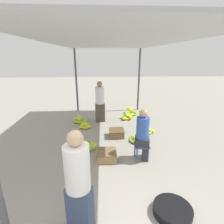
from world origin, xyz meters
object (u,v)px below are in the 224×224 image
(basin_black, at_px, (172,210))
(banana_pile_left_2, at_px, (80,120))
(banana_pile_left_0, at_px, (88,146))
(banana_pile_right_1, at_px, (127,116))
(crate_mid, at_px, (117,133))
(banana_pile_left_1, at_px, (85,126))
(banana_pile_right_0, at_px, (139,139))
(banana_pile_right_2, at_px, (146,131))
(banana_pile_right_3, at_px, (131,112))
(vendor_foreground, at_px, (78,183))
(vendor_seated, at_px, (143,134))
(stool, at_px, (142,147))
(crate_near, at_px, (107,155))
(shopper_walking_mid, at_px, (100,101))

(basin_black, distance_m, banana_pile_left_2, 4.70)
(banana_pile_left_0, xyz_separation_m, banana_pile_right_1, (1.41, 2.31, 0.01))
(basin_black, height_order, crate_mid, crate_mid)
(banana_pile_right_1, bearing_deg, banana_pile_left_1, -154.32)
(banana_pile_right_0, distance_m, banana_pile_right_1, 1.93)
(banana_pile_left_0, bearing_deg, banana_pile_right_2, 26.90)
(banana_pile_right_2, distance_m, banana_pile_right_3, 1.94)
(vendor_foreground, distance_m, vendor_seated, 2.22)
(vendor_foreground, xyz_separation_m, banana_pile_right_2, (1.79, 3.28, -0.75))
(stool, xyz_separation_m, crate_mid, (-0.51, 1.30, -0.21))
(banana_pile_left_0, height_order, banana_pile_right_2, banana_pile_left_0)
(vendor_seated, bearing_deg, basin_black, -84.73)
(vendor_foreground, xyz_separation_m, basin_black, (1.45, 0.18, -0.76))
(banana_pile_left_2, distance_m, crate_near, 2.80)
(vendor_foreground, bearing_deg, banana_pile_left_1, 94.34)
(vendor_foreground, height_order, banana_pile_right_0, vendor_foreground)
(banana_pile_left_1, relative_size, banana_pile_right_1, 0.99)
(banana_pile_right_1, bearing_deg, vendor_foreground, -106.02)
(stool, bearing_deg, shopper_walking_mid, 111.23)
(banana_pile_right_0, relative_size, crate_mid, 1.29)
(vendor_seated, xyz_separation_m, banana_pile_left_2, (-1.83, 2.65, -0.59))
(vendor_seated, distance_m, banana_pile_right_3, 3.48)
(vendor_foreground, height_order, stool, vendor_foreground)
(stool, xyz_separation_m, vendor_seated, (0.02, 0.00, 0.35))
(banana_pile_right_0, height_order, shopper_walking_mid, shopper_walking_mid)
(shopper_walking_mid, bearing_deg, banana_pile_left_1, -133.07)
(vendor_seated, bearing_deg, banana_pile_left_1, 127.55)
(banana_pile_right_1, bearing_deg, banana_pile_left_0, -121.41)
(banana_pile_right_1, relative_size, shopper_walking_mid, 0.33)
(shopper_walking_mid, bearing_deg, banana_pile_left_2, -179.78)
(basin_black, xyz_separation_m, banana_pile_left_1, (-1.74, 3.68, 0.00))
(vendor_seated, height_order, basin_black, vendor_seated)
(vendor_seated, bearing_deg, shopper_walking_mid, 111.60)
(stool, height_order, vendor_seated, vendor_seated)
(banana_pile_left_0, xyz_separation_m, crate_near, (0.50, -0.52, 0.01))
(stool, distance_m, banana_pile_right_0, 0.97)
(banana_pile_left_1, bearing_deg, banana_pile_right_0, -33.80)
(vendor_foreground, relative_size, banana_pile_right_2, 2.90)
(banana_pile_left_0, relative_size, banana_pile_right_3, 0.98)
(crate_mid, bearing_deg, banana_pile_right_2, 10.67)
(crate_mid, bearing_deg, vendor_seated, -67.99)
(basin_black, xyz_separation_m, crate_mid, (-0.67, 2.91, 0.05))
(banana_pile_right_2, bearing_deg, crate_near, -132.90)
(banana_pile_left_1, distance_m, banana_pile_right_0, 2.06)
(banana_pile_left_0, xyz_separation_m, banana_pile_left_2, (-0.46, 2.11, -0.01))
(banana_pile_left_1, distance_m, banana_pile_right_2, 2.16)
(banana_pile_right_1, distance_m, crate_mid, 1.65)
(banana_pile_right_0, xyz_separation_m, banana_pile_right_2, (0.37, 0.57, 0.01))
(vendor_foreground, xyz_separation_m, banana_pile_right_1, (1.33, 4.64, -0.72))
(banana_pile_right_1, xyz_separation_m, shopper_walking_mid, (-1.08, -0.20, 0.70))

